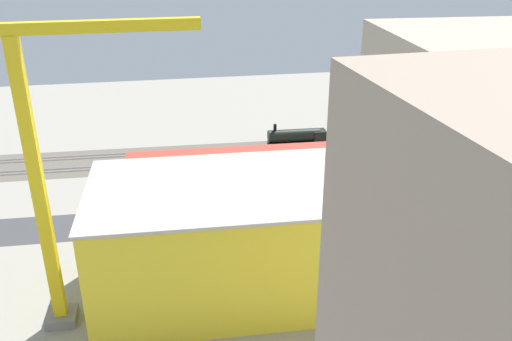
{
  "coord_description": "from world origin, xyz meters",
  "views": [
    {
      "loc": [
        12.64,
        84.18,
        44.22
      ],
      "look_at": [
        -2.39,
        -0.08,
        5.76
      ],
      "focal_mm": 37.94,
      "sensor_mm": 36.0,
      "label": 1
    }
  ],
  "objects_px": {
    "passenger_coach": "(405,125)",
    "parked_car_5": "(237,202)",
    "parked_car_2": "(352,194)",
    "platform_canopy_near": "(245,151)",
    "parked_car_4": "(274,200)",
    "construction_building": "(252,238)",
    "traffic_light": "(213,179)",
    "street_tree_1": "(260,204)",
    "parked_car_3": "(317,197)",
    "locomotive": "(300,137)",
    "street_tree_3": "(329,196)",
    "box_truck_0": "(222,218)",
    "parked_car_6": "(202,204)",
    "parked_car_0": "(422,188)",
    "parked_car_1": "(385,189)",
    "street_tree_0": "(370,192)",
    "street_tree_2": "(341,194)",
    "tower_crane": "(49,163)"
  },
  "relations": [
    {
      "from": "parked_car_1",
      "to": "street_tree_0",
      "type": "distance_m",
      "value": 12.25
    },
    {
      "from": "locomotive",
      "to": "street_tree_0",
      "type": "distance_m",
      "value": 35.53
    },
    {
      "from": "construction_building",
      "to": "traffic_light",
      "type": "bearing_deg",
      "value": -82.09
    },
    {
      "from": "parked_car_0",
      "to": "box_truck_0",
      "type": "height_order",
      "value": "box_truck_0"
    },
    {
      "from": "street_tree_1",
      "to": "tower_crane",
      "type": "bearing_deg",
      "value": 33.92
    },
    {
      "from": "passenger_coach",
      "to": "parked_car_5",
      "type": "height_order",
      "value": "passenger_coach"
    },
    {
      "from": "construction_building",
      "to": "parked_car_4",
      "type": "bearing_deg",
      "value": -107.18
    },
    {
      "from": "parked_car_3",
      "to": "parked_car_4",
      "type": "xyz_separation_m",
      "value": [
        7.74,
        -0.2,
        -0.0
      ]
    },
    {
      "from": "street_tree_2",
      "to": "parked_car_2",
      "type": "bearing_deg",
      "value": -121.64
    },
    {
      "from": "parked_car_4",
      "to": "parked_car_6",
      "type": "bearing_deg",
      "value": -2.98
    },
    {
      "from": "parked_car_2",
      "to": "tower_crane",
      "type": "bearing_deg",
      "value": 29.81
    },
    {
      "from": "parked_car_4",
      "to": "street_tree_1",
      "type": "xyz_separation_m",
      "value": [
        3.94,
        7.96,
        3.65
      ]
    },
    {
      "from": "parked_car_2",
      "to": "street_tree_1",
      "type": "relative_size",
      "value": 0.6
    },
    {
      "from": "parked_car_6",
      "to": "construction_building",
      "type": "xyz_separation_m",
      "value": [
        -4.8,
        23.4,
        6.77
      ]
    },
    {
      "from": "parked_car_0",
      "to": "parked_car_4",
      "type": "distance_m",
      "value": 27.69
    },
    {
      "from": "locomotive",
      "to": "street_tree_3",
      "type": "xyz_separation_m",
      "value": [
        3.89,
        34.18,
        2.82
      ]
    },
    {
      "from": "parked_car_3",
      "to": "street_tree_1",
      "type": "height_order",
      "value": "street_tree_1"
    },
    {
      "from": "parked_car_4",
      "to": "street_tree_1",
      "type": "bearing_deg",
      "value": 63.67
    },
    {
      "from": "parked_car_0",
      "to": "box_truck_0",
      "type": "relative_size",
      "value": 0.51
    },
    {
      "from": "locomotive",
      "to": "traffic_light",
      "type": "distance_m",
      "value": 33.27
    },
    {
      "from": "parked_car_6",
      "to": "street_tree_0",
      "type": "bearing_deg",
      "value": 160.66
    },
    {
      "from": "parked_car_4",
      "to": "parked_car_5",
      "type": "height_order",
      "value": "parked_car_4"
    },
    {
      "from": "parked_car_5",
      "to": "street_tree_2",
      "type": "xyz_separation_m",
      "value": [
        -15.94,
        8.25,
        4.34
      ]
    },
    {
      "from": "street_tree_1",
      "to": "street_tree_2",
      "type": "height_order",
      "value": "street_tree_1"
    },
    {
      "from": "locomotive",
      "to": "tower_crane",
      "type": "relative_size",
      "value": 0.4
    },
    {
      "from": "parked_car_4",
      "to": "construction_building",
      "type": "height_order",
      "value": "construction_building"
    },
    {
      "from": "platform_canopy_near",
      "to": "construction_building",
      "type": "xyz_separation_m",
      "value": [
        5.24,
        38.94,
        3.68
      ]
    },
    {
      "from": "street_tree_1",
      "to": "platform_canopy_near",
      "type": "bearing_deg",
      "value": -93.21
    },
    {
      "from": "street_tree_1",
      "to": "parked_car_2",
      "type": "bearing_deg",
      "value": -156.87
    },
    {
      "from": "platform_canopy_near",
      "to": "street_tree_2",
      "type": "xyz_separation_m",
      "value": [
        -11.95,
        24.24,
        1.33
      ]
    },
    {
      "from": "street_tree_3",
      "to": "parked_car_3",
      "type": "bearing_deg",
      "value": -91.69
    },
    {
      "from": "parked_car_5",
      "to": "street_tree_1",
      "type": "height_order",
      "value": "street_tree_1"
    },
    {
      "from": "locomotive",
      "to": "street_tree_2",
      "type": "height_order",
      "value": "street_tree_2"
    },
    {
      "from": "parked_car_3",
      "to": "construction_building",
      "type": "distance_m",
      "value": 28.2
    },
    {
      "from": "parked_car_1",
      "to": "street_tree_3",
      "type": "xyz_separation_m",
      "value": [
        13.28,
        8.05,
        3.83
      ]
    },
    {
      "from": "construction_building",
      "to": "box_truck_0",
      "type": "xyz_separation_m",
      "value": [
        2.14,
        -16.15,
        -5.83
      ]
    },
    {
      "from": "street_tree_1",
      "to": "box_truck_0",
      "type": "bearing_deg",
      "value": -12.78
    },
    {
      "from": "parked_car_0",
      "to": "street_tree_0",
      "type": "height_order",
      "value": "street_tree_0"
    },
    {
      "from": "platform_canopy_near",
      "to": "parked_car_4",
      "type": "distance_m",
      "value": 16.67
    },
    {
      "from": "tower_crane",
      "to": "street_tree_3",
      "type": "height_order",
      "value": "tower_crane"
    },
    {
      "from": "parked_car_6",
      "to": "street_tree_1",
      "type": "xyz_separation_m",
      "value": [
        -8.68,
        8.62,
        3.75
      ]
    },
    {
      "from": "street_tree_2",
      "to": "parked_car_1",
      "type": "bearing_deg",
      "value": -143.4
    },
    {
      "from": "locomotive",
      "to": "parked_car_0",
      "type": "relative_size",
      "value": 3.28
    },
    {
      "from": "box_truck_0",
      "to": "street_tree_3",
      "type": "xyz_separation_m",
      "value": [
        -17.48,
        1.0,
        2.98
      ]
    },
    {
      "from": "parked_car_6",
      "to": "parked_car_5",
      "type": "bearing_deg",
      "value": 175.81
    },
    {
      "from": "parked_car_5",
      "to": "parked_car_2",
      "type": "bearing_deg",
      "value": 178.79
    },
    {
      "from": "street_tree_0",
      "to": "street_tree_3",
      "type": "distance_m",
      "value": 6.59
    },
    {
      "from": "street_tree_0",
      "to": "locomotive",
      "type": "bearing_deg",
      "value": -85.83
    },
    {
      "from": "parked_car_5",
      "to": "box_truck_0",
      "type": "distance_m",
      "value": 7.66
    },
    {
      "from": "platform_canopy_near",
      "to": "box_truck_0",
      "type": "bearing_deg",
      "value": 72.07
    }
  ]
}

